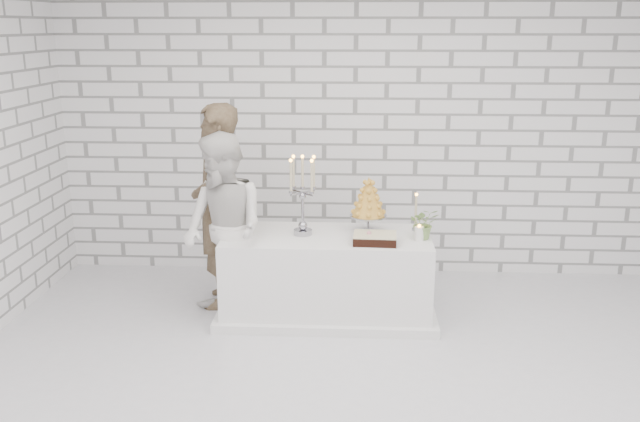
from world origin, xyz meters
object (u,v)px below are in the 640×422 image
(croquembouche, at_px, (368,205))
(candelabra, at_px, (303,195))
(cake_table, at_px, (327,276))
(bride, at_px, (224,230))
(groom, at_px, (217,206))

(croquembouche, bearing_deg, candelabra, -170.17)
(cake_table, relative_size, croquembouche, 3.59)
(cake_table, distance_m, bride, 1.00)
(groom, distance_m, croquembouche, 1.38)
(cake_table, distance_m, croquembouche, 0.73)
(cake_table, bearing_deg, croquembouche, 16.91)
(bride, relative_size, candelabra, 2.36)
(cake_table, relative_size, candelabra, 2.55)
(bride, bearing_deg, candelabra, 61.75)
(bride, bearing_deg, croquembouche, 59.37)
(bride, xyz_separation_m, croquembouche, (1.23, 0.28, 0.17))
(cake_table, xyz_separation_m, groom, (-1.01, 0.24, 0.56))
(bride, xyz_separation_m, candelabra, (0.66, 0.18, 0.27))
(candelabra, bearing_deg, croquembouche, 9.83)
(groom, xyz_separation_m, candelabra, (0.80, -0.23, 0.17))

